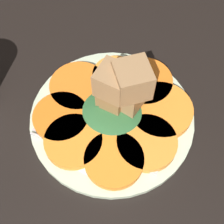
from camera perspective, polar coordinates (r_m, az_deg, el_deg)
table_slab at (r=49.74cm, az=0.00°, el=-1.78°), size 120.00×120.00×2.00cm
plate at (r=48.41cm, az=0.00°, el=-0.93°), size 25.26×25.26×1.05cm
carrot_slice_0 at (r=50.75cm, az=5.84°, el=5.51°), size 9.21×9.21×1.28cm
carrot_slice_1 at (r=51.21cm, az=0.60°, el=6.66°), size 7.44×7.44×1.28cm
carrot_slice_2 at (r=50.24cm, az=-6.14°, el=4.65°), size 9.21×9.21×1.28cm
carrot_slice_3 at (r=47.63cm, az=-9.30°, el=-0.94°), size 8.46×8.46×1.28cm
carrot_slice_4 at (r=45.56cm, az=-7.07°, el=-5.31°), size 8.48×8.48×1.28cm
carrot_slice_5 at (r=44.10cm, az=0.37°, el=-8.73°), size 8.44×8.44×1.28cm
carrot_slice_6 at (r=45.40cm, az=6.38°, el=-5.56°), size 8.79×8.79×1.28cm
carrot_slice_7 at (r=48.19cm, az=8.90°, el=0.34°), size 9.80×9.80×1.28cm
center_pile at (r=44.71cm, az=1.26°, el=3.01°), size 10.80×9.50×10.89cm
fork at (r=45.39cm, az=-3.98°, el=-6.52°), size 19.40×4.71×0.40cm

